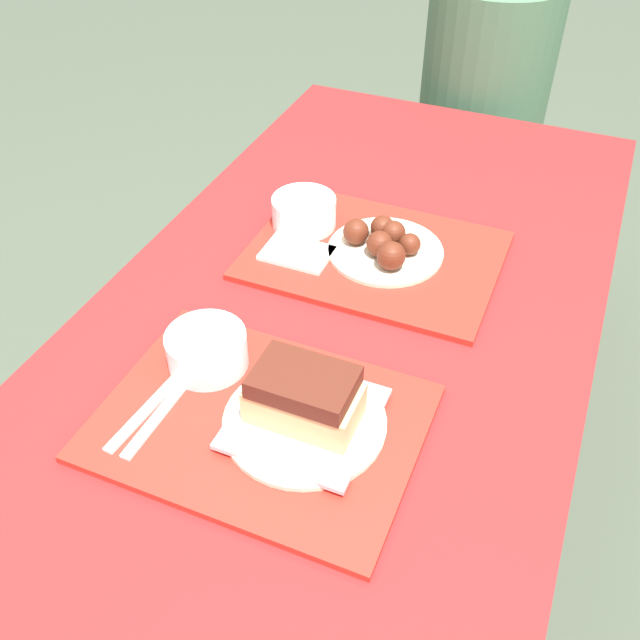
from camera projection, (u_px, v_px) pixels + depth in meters
name	position (u px, v px, depth m)	size (l,w,h in m)	color
ground_plane	(323.00, 574.00, 1.64)	(12.00, 12.00, 0.00)	#424C3D
picnic_table	(324.00, 378.00, 1.21)	(0.83, 1.84, 0.74)	maroon
picnic_bench_far	(467.00, 187.00, 2.17)	(0.79, 0.28, 0.48)	maroon
tray_near	(260.00, 422.00, 1.02)	(0.45, 0.33, 0.01)	red
tray_far	(374.00, 255.00, 1.32)	(0.45, 0.33, 0.01)	red
bowl_coleslaw_near	(207.00, 348.00, 1.08)	(0.12, 0.12, 0.06)	white
brisket_sandwich_plate	(304.00, 406.00, 0.98)	(0.23, 0.23, 0.10)	beige
plastic_fork_near	(146.00, 410.00, 1.02)	(0.03, 0.17, 0.00)	white
plastic_knife_near	(160.00, 415.00, 1.02)	(0.02, 0.17, 0.00)	white
bowl_coleslaw_far	(304.00, 211.00, 1.36)	(0.12, 0.12, 0.06)	white
wings_plate_far	(384.00, 244.00, 1.30)	(0.21, 0.21, 0.06)	beige
napkin_far	(297.00, 253.00, 1.31)	(0.12, 0.09, 0.01)	white
person_seated_across	(488.00, 64.00, 1.92)	(0.35, 0.35, 0.72)	#477051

